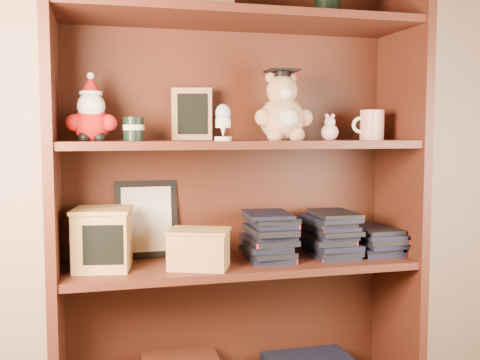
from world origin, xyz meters
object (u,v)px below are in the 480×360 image
Objects in this scene: treats_box at (103,238)px; grad_teddy_bear at (283,113)px; bookcase at (236,191)px; teacher_mug at (371,125)px.

grad_teddy_bear is at bearing -0.63° from treats_box.
bookcase is 6.68× the size of grad_teddy_bear.
treats_box is (-0.91, -0.00, -0.35)m from teacher_mug.
teacher_mug is (0.47, -0.05, 0.22)m from bookcase.
teacher_mug is at bearing 1.27° from grad_teddy_bear.
bookcase is 0.31m from grad_teddy_bear.
bookcase reaches higher than teacher_mug.
treats_box is (-0.59, 0.01, -0.39)m from grad_teddy_bear.
bookcase is at bearing 173.88° from teacher_mug.
treats_box is at bearing -173.33° from bookcase.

